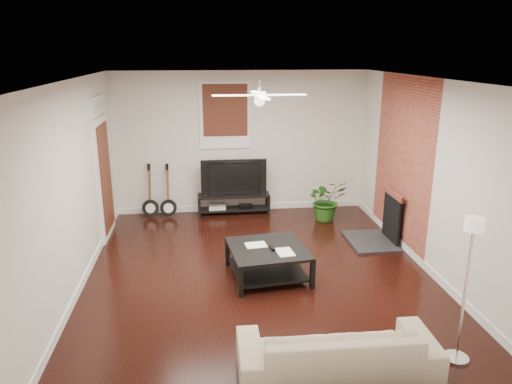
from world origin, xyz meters
TOP-DOWN VIEW (x-y plane):
  - room at (0.00, 0.00)m, footprint 5.01×6.01m
  - brick_accent at (2.49, 1.00)m, footprint 0.02×2.20m
  - fireplace at (2.20, 1.00)m, footprint 0.80×1.10m
  - window_back at (-0.30, 2.97)m, footprint 1.00×0.06m
  - door_left at (-2.46, 1.90)m, footprint 0.08×1.00m
  - tv_stand at (-0.17, 2.78)m, footprint 1.43×0.38m
  - tv at (-0.17, 2.80)m, footprint 1.28×0.17m
  - coffee_table at (0.12, -0.06)m, footprint 1.19×1.19m
  - sofa at (0.50, -2.34)m, footprint 1.99×0.81m
  - floor_lamp at (1.85, -2.24)m, footprint 0.27×0.27m
  - potted_plant at (1.58, 2.19)m, footprint 0.80×0.72m
  - guitar_left at (-1.81, 2.75)m, footprint 0.35×0.27m
  - guitar_right at (-1.46, 2.72)m, footprint 0.33×0.24m
  - ceiling_fan at (0.00, 0.00)m, footprint 1.24×1.24m

SIDE VIEW (x-z plane):
  - tv_stand at x=-0.17m, z-range 0.00..0.40m
  - coffee_table at x=0.12m, z-range 0.00..0.45m
  - sofa at x=0.50m, z-range 0.00..0.58m
  - potted_plant at x=1.58m, z-range 0.00..0.81m
  - fireplace at x=2.20m, z-range 0.00..0.92m
  - guitar_left at x=-1.81m, z-range 0.00..1.06m
  - guitar_right at x=-1.46m, z-range 0.00..1.06m
  - tv at x=-0.17m, z-range 0.40..1.14m
  - floor_lamp at x=1.85m, z-range 0.00..1.62m
  - door_left at x=-2.46m, z-range 0.00..2.50m
  - room at x=0.00m, z-range 0.00..2.80m
  - brick_accent at x=2.49m, z-range 0.00..2.80m
  - window_back at x=-0.30m, z-range 1.30..2.60m
  - ceiling_fan at x=0.00m, z-range 2.44..2.76m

